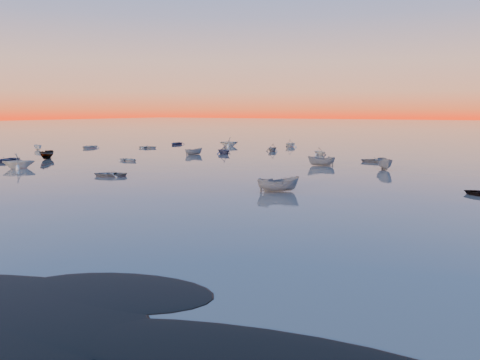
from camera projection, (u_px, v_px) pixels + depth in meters
The scene contains 4 objects.
ground at pixel (373, 144), 111.17m from camera, with size 600.00×600.00×0.00m, color #665C55.
moored_fleet at pixel (301, 163), 70.33m from camera, with size 124.00×58.00×1.20m, color silver, non-canonical shape.
boat_near_left at pixel (7, 162), 72.08m from camera, with size 4.42×1.84×1.10m, color navy.
boat_near_center at pixel (278, 192), 45.71m from camera, with size 4.22×1.78×1.46m, color slate.
Camera 1 is at (25.28, -12.86, 7.90)m, focal length 35.00 mm.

